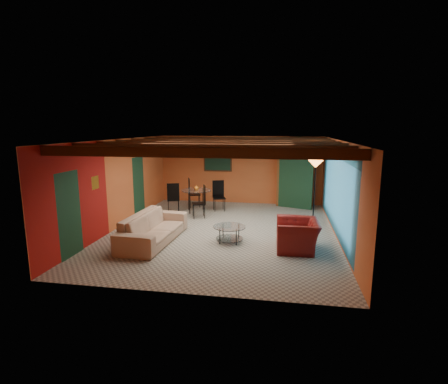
% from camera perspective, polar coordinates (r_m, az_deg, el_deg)
% --- Properties ---
extents(room, '(6.52, 8.01, 2.71)m').
position_cam_1_polar(room, '(10.05, -0.09, 6.70)').
color(room, '#9C988C').
rests_on(room, ground).
extents(sofa, '(1.16, 2.70, 0.77)m').
position_cam_1_polar(sofa, '(9.56, -11.55, -5.78)').
color(sofa, tan).
rests_on(sofa, ground).
extents(armchair, '(1.06, 1.21, 0.76)m').
position_cam_1_polar(armchair, '(8.97, 12.01, -6.95)').
color(armchair, maroon).
rests_on(armchair, ground).
extents(coffee_table, '(0.90, 0.90, 0.45)m').
position_cam_1_polar(coffee_table, '(9.36, 0.91, -6.94)').
color(coffee_table, white).
rests_on(coffee_table, ground).
extents(dining_table, '(2.74, 2.74, 1.12)m').
position_cam_1_polar(dining_table, '(12.61, -4.58, -0.77)').
color(dining_table, white).
rests_on(dining_table, ground).
extents(armoire, '(1.41, 1.03, 2.23)m').
position_cam_1_polar(armoire, '(13.62, 11.69, 2.28)').
color(armoire, brown).
rests_on(armoire, ground).
extents(floor_lamp, '(0.44, 0.44, 2.12)m').
position_cam_1_polar(floor_lamp, '(10.59, 14.64, -0.56)').
color(floor_lamp, black).
rests_on(floor_lamp, ground).
extents(ceiling_fan, '(1.50, 1.50, 0.44)m').
position_cam_1_polar(ceiling_fan, '(9.94, -0.20, 6.65)').
color(ceiling_fan, '#472614').
rests_on(ceiling_fan, ceiling).
extents(painting, '(1.05, 0.03, 0.65)m').
position_cam_1_polar(painting, '(14.04, -1.04, 4.95)').
color(painting, black).
rests_on(painting, wall_back).
extents(potted_plant, '(0.53, 0.50, 0.48)m').
position_cam_1_polar(potted_plant, '(13.49, 11.91, 7.99)').
color(potted_plant, '#26661E').
rests_on(potted_plant, armoire).
extents(vase, '(0.19, 0.19, 0.18)m').
position_cam_1_polar(vase, '(12.50, -4.63, 2.14)').
color(vase, orange).
rests_on(vase, dining_table).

